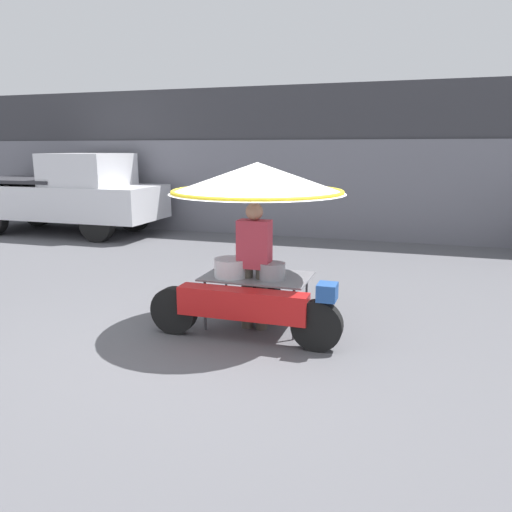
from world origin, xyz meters
The scene contains 5 objects.
ground_plane centered at (0.00, 0.00, 0.00)m, with size 36.00×36.00×0.00m, color #56565B.
shopfront_building centered at (0.00, 7.74, 1.76)m, with size 28.00×2.06×3.55m.
vendor_motorcycle_cart centered at (0.22, 0.50, 1.56)m, with size 2.23×2.05×1.96m.
vendor_person centered at (0.22, 0.44, 0.84)m, with size 0.38×0.22×1.51m.
pickup_truck centered at (-6.31, 5.48, 0.97)m, with size 5.05×1.88×1.99m.
Camera 1 is at (1.97, -4.98, 2.13)m, focal length 35.00 mm.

